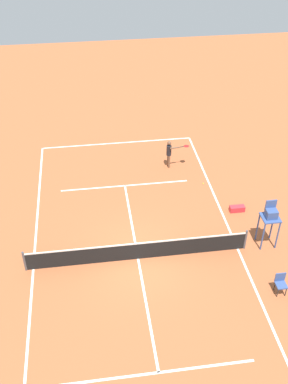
% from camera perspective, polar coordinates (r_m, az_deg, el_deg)
% --- Properties ---
extents(ground_plane, '(60.00, 60.00, 0.00)m').
position_cam_1_polar(ground_plane, '(20.71, -0.75, -8.37)').
color(ground_plane, '#AD5933').
extents(court_lines, '(9.41, 20.71, 0.01)m').
position_cam_1_polar(court_lines, '(20.71, -0.75, -8.36)').
color(court_lines, white).
rests_on(court_lines, ground).
extents(tennis_net, '(10.01, 0.10, 1.07)m').
position_cam_1_polar(tennis_net, '(20.36, -0.76, -7.38)').
color(tennis_net, '#4C4C51').
rests_on(tennis_net, ground).
extents(player_serving, '(1.30, 0.46, 1.71)m').
position_cam_1_polar(player_serving, '(26.06, 3.26, 5.08)').
color(player_serving, brown).
rests_on(player_serving, ground).
extents(tennis_ball, '(0.07, 0.07, 0.07)m').
position_cam_1_polar(tennis_ball, '(25.32, 7.45, 1.08)').
color(tennis_ball, '#CCE033').
rests_on(tennis_ball, ground).
extents(umpire_chair, '(0.80, 0.80, 2.41)m').
position_cam_1_polar(umpire_chair, '(21.15, 15.58, -3.03)').
color(umpire_chair, '#38518C').
rests_on(umpire_chair, ground).
extents(courtside_chair_near, '(0.44, 0.46, 0.95)m').
position_cam_1_polar(courtside_chair_near, '(19.82, 16.79, -10.86)').
color(courtside_chair_near, '#262626').
rests_on(courtside_chair_near, ground).
extents(equipment_bag, '(0.76, 0.32, 0.30)m').
position_cam_1_polar(equipment_bag, '(23.63, 11.61, -2.06)').
color(equipment_bag, red).
rests_on(equipment_bag, ground).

